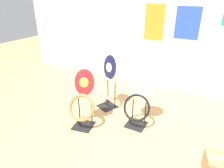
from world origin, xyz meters
The scene contains 4 objects.
wall_back centered at (0.00, 2.41, 1.30)m, with size 8.00×0.07×2.60m.
toilet_seat_display_crimson_swirl centered at (-1.14, 0.48, 0.37)m, with size 0.43×0.37×0.83m.
toilet_seat_display_navy_moon centered at (-1.10, 1.13, 0.45)m, with size 0.39×0.37×0.90m.
toilet_seat_display_white_plain centered at (-0.47, 0.91, 0.41)m, with size 0.39×0.36×0.88m.
Camera 1 is at (0.40, -1.42, 1.78)m, focal length 32.00 mm.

